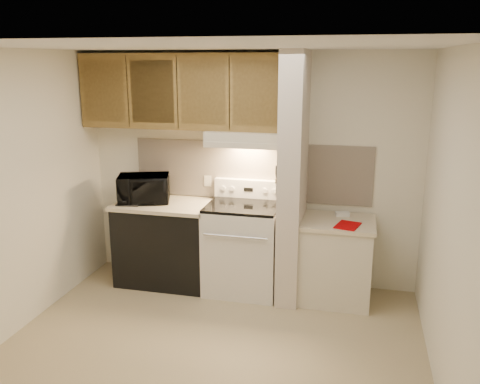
% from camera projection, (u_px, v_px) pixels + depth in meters
% --- Properties ---
extents(floor, '(3.60, 3.60, 0.00)m').
position_uv_depth(floor, '(213.00, 345.00, 4.41)').
color(floor, tan).
rests_on(floor, ground).
extents(ceiling, '(3.60, 3.60, 0.00)m').
position_uv_depth(ceiling, '(208.00, 46.00, 3.78)').
color(ceiling, white).
rests_on(ceiling, wall_back).
extents(wall_back, '(3.60, 2.50, 0.02)m').
position_uv_depth(wall_back, '(251.00, 169.00, 5.50)').
color(wall_back, '#EDE7CF').
rests_on(wall_back, floor).
extents(wall_left, '(0.02, 3.00, 2.50)m').
position_uv_depth(wall_left, '(16.00, 194.00, 4.50)').
color(wall_left, '#EDE7CF').
rests_on(wall_left, floor).
extents(wall_right, '(0.02, 3.00, 2.50)m').
position_uv_depth(wall_right, '(448.00, 223.00, 3.69)').
color(wall_right, '#EDE7CF').
rests_on(wall_right, floor).
extents(backsplash, '(2.60, 0.02, 0.63)m').
position_uv_depth(backsplash, '(250.00, 171.00, 5.50)').
color(backsplash, '#FFE7CE').
rests_on(backsplash, wall_back).
extents(range_body, '(0.76, 0.65, 0.92)m').
position_uv_depth(range_body, '(243.00, 249.00, 5.38)').
color(range_body, silver).
rests_on(range_body, floor).
extents(oven_window, '(0.50, 0.01, 0.30)m').
position_uv_depth(oven_window, '(236.00, 256.00, 5.07)').
color(oven_window, black).
rests_on(oven_window, range_body).
extents(oven_handle, '(0.65, 0.02, 0.02)m').
position_uv_depth(oven_handle, '(235.00, 237.00, 4.98)').
color(oven_handle, silver).
rests_on(oven_handle, range_body).
extents(cooktop, '(0.74, 0.64, 0.03)m').
position_uv_depth(cooktop, '(243.00, 206.00, 5.26)').
color(cooktop, black).
rests_on(cooktop, range_body).
extents(range_backguard, '(0.76, 0.08, 0.20)m').
position_uv_depth(range_backguard, '(249.00, 189.00, 5.50)').
color(range_backguard, silver).
rests_on(range_backguard, range_body).
extents(range_display, '(0.10, 0.01, 0.04)m').
position_uv_depth(range_display, '(248.00, 190.00, 5.46)').
color(range_display, black).
rests_on(range_display, range_backguard).
extents(range_knob_left_outer, '(0.05, 0.02, 0.05)m').
position_uv_depth(range_knob_left_outer, '(223.00, 188.00, 5.52)').
color(range_knob_left_outer, silver).
rests_on(range_knob_left_outer, range_backguard).
extents(range_knob_left_inner, '(0.05, 0.02, 0.05)m').
position_uv_depth(range_knob_left_inner, '(232.00, 189.00, 5.50)').
color(range_knob_left_inner, silver).
rests_on(range_knob_left_inner, range_backguard).
extents(range_knob_right_inner, '(0.05, 0.02, 0.05)m').
position_uv_depth(range_knob_right_inner, '(265.00, 191.00, 5.41)').
color(range_knob_right_inner, silver).
rests_on(range_knob_right_inner, range_backguard).
extents(range_knob_right_outer, '(0.05, 0.02, 0.05)m').
position_uv_depth(range_knob_right_outer, '(274.00, 191.00, 5.39)').
color(range_knob_right_outer, silver).
rests_on(range_knob_right_outer, range_backguard).
extents(dishwasher_front, '(1.00, 0.63, 0.87)m').
position_uv_depth(dishwasher_front, '(166.00, 244.00, 5.59)').
color(dishwasher_front, black).
rests_on(dishwasher_front, floor).
extents(left_countertop, '(1.04, 0.67, 0.04)m').
position_uv_depth(left_countertop, '(164.00, 204.00, 5.48)').
color(left_countertop, beige).
rests_on(left_countertop, dishwasher_front).
extents(spoon_rest, '(0.25, 0.11, 0.02)m').
position_uv_depth(spoon_rest, '(128.00, 205.00, 5.36)').
color(spoon_rest, black).
rests_on(spoon_rest, left_countertop).
extents(teal_jar, '(0.10, 0.10, 0.11)m').
position_uv_depth(teal_jar, '(159.00, 192.00, 5.70)').
color(teal_jar, '#29716C').
rests_on(teal_jar, left_countertop).
extents(outlet, '(0.08, 0.01, 0.12)m').
position_uv_depth(outlet, '(208.00, 181.00, 5.63)').
color(outlet, beige).
rests_on(outlet, backsplash).
extents(microwave, '(0.62, 0.51, 0.30)m').
position_uv_depth(microwave, '(144.00, 189.00, 5.47)').
color(microwave, black).
rests_on(microwave, left_countertop).
extents(partition_pillar, '(0.22, 0.70, 2.50)m').
position_uv_depth(partition_pillar, '(293.00, 179.00, 5.06)').
color(partition_pillar, beige).
rests_on(partition_pillar, floor).
extents(pillar_trim, '(0.01, 0.70, 0.04)m').
position_uv_depth(pillar_trim, '(282.00, 174.00, 5.07)').
color(pillar_trim, olive).
rests_on(pillar_trim, partition_pillar).
extents(knife_strip, '(0.02, 0.42, 0.04)m').
position_uv_depth(knife_strip, '(280.00, 173.00, 5.02)').
color(knife_strip, black).
rests_on(knife_strip, partition_pillar).
extents(knife_blade_a, '(0.01, 0.03, 0.16)m').
position_uv_depth(knife_blade_a, '(276.00, 186.00, 4.91)').
color(knife_blade_a, silver).
rests_on(knife_blade_a, knife_strip).
extents(knife_handle_a, '(0.02, 0.02, 0.10)m').
position_uv_depth(knife_handle_a, '(276.00, 171.00, 4.86)').
color(knife_handle_a, black).
rests_on(knife_handle_a, knife_strip).
extents(knife_blade_b, '(0.01, 0.04, 0.18)m').
position_uv_depth(knife_blade_b, '(278.00, 185.00, 4.99)').
color(knife_blade_b, silver).
rests_on(knife_blade_b, knife_strip).
extents(knife_handle_b, '(0.02, 0.02, 0.10)m').
position_uv_depth(knife_handle_b, '(278.00, 169.00, 4.94)').
color(knife_handle_b, black).
rests_on(knife_handle_b, knife_strip).
extents(knife_blade_c, '(0.01, 0.04, 0.20)m').
position_uv_depth(knife_blade_c, '(279.00, 184.00, 5.06)').
color(knife_blade_c, silver).
rests_on(knife_blade_c, knife_strip).
extents(knife_handle_c, '(0.02, 0.02, 0.10)m').
position_uv_depth(knife_handle_c, '(279.00, 168.00, 5.00)').
color(knife_handle_c, black).
rests_on(knife_handle_c, knife_strip).
extents(knife_blade_d, '(0.01, 0.04, 0.16)m').
position_uv_depth(knife_blade_d, '(280.00, 181.00, 5.12)').
color(knife_blade_d, silver).
rests_on(knife_blade_d, knife_strip).
extents(knife_handle_d, '(0.02, 0.02, 0.10)m').
position_uv_depth(knife_handle_d, '(280.00, 166.00, 5.08)').
color(knife_handle_d, black).
rests_on(knife_handle_d, knife_strip).
extents(knife_blade_e, '(0.01, 0.04, 0.18)m').
position_uv_depth(knife_blade_e, '(281.00, 180.00, 5.20)').
color(knife_blade_e, silver).
rests_on(knife_blade_e, knife_strip).
extents(knife_handle_e, '(0.02, 0.02, 0.10)m').
position_uv_depth(knife_handle_e, '(282.00, 164.00, 5.17)').
color(knife_handle_e, black).
rests_on(knife_handle_e, knife_strip).
extents(oven_mitt, '(0.03, 0.10, 0.25)m').
position_uv_depth(oven_mitt, '(282.00, 178.00, 5.26)').
color(oven_mitt, gray).
rests_on(oven_mitt, partition_pillar).
extents(right_cab_base, '(0.70, 0.60, 0.81)m').
position_uv_depth(right_cab_base, '(336.00, 262.00, 5.17)').
color(right_cab_base, beige).
rests_on(right_cab_base, floor).
extents(right_countertop, '(0.74, 0.64, 0.04)m').
position_uv_depth(right_countertop, '(338.00, 222.00, 5.06)').
color(right_countertop, beige).
rests_on(right_countertop, right_cab_base).
extents(red_folder, '(0.27, 0.32, 0.01)m').
position_uv_depth(red_folder, '(348.00, 225.00, 4.89)').
color(red_folder, '#B00104').
rests_on(red_folder, right_countertop).
extents(white_box, '(0.15, 0.12, 0.04)m').
position_uv_depth(white_box, '(342.00, 214.00, 5.21)').
color(white_box, white).
rests_on(white_box, right_countertop).
extents(range_hood, '(0.78, 0.44, 0.15)m').
position_uv_depth(range_hood, '(246.00, 138.00, 5.20)').
color(range_hood, beige).
rests_on(range_hood, upper_cabinets).
extents(hood_lip, '(0.78, 0.04, 0.06)m').
position_uv_depth(hood_lip, '(241.00, 146.00, 5.02)').
color(hood_lip, beige).
rests_on(hood_lip, range_hood).
extents(upper_cabinets, '(2.18, 0.33, 0.77)m').
position_uv_depth(upper_cabinets, '(183.00, 91.00, 5.28)').
color(upper_cabinets, olive).
rests_on(upper_cabinets, wall_back).
extents(cab_door_a, '(0.46, 0.01, 0.63)m').
position_uv_depth(cab_door_a, '(104.00, 91.00, 5.32)').
color(cab_door_a, olive).
rests_on(cab_door_a, upper_cabinets).
extents(cab_gap_a, '(0.01, 0.01, 0.73)m').
position_uv_depth(cab_gap_a, '(128.00, 91.00, 5.26)').
color(cab_gap_a, black).
rests_on(cab_gap_a, upper_cabinets).
extents(cab_door_b, '(0.46, 0.01, 0.63)m').
position_uv_depth(cab_door_b, '(152.00, 92.00, 5.20)').
color(cab_door_b, olive).
rests_on(cab_door_b, upper_cabinets).
extents(cab_gap_b, '(0.01, 0.01, 0.73)m').
position_uv_depth(cab_gap_b, '(177.00, 92.00, 5.13)').
color(cab_gap_b, black).
rests_on(cab_gap_b, upper_cabinets).
extents(cab_door_c, '(0.46, 0.01, 0.63)m').
position_uv_depth(cab_door_c, '(203.00, 93.00, 5.07)').
color(cab_door_c, olive).
rests_on(cab_door_c, upper_cabinets).
extents(cab_gap_c, '(0.01, 0.01, 0.73)m').
position_uv_depth(cab_gap_c, '(229.00, 93.00, 5.01)').
color(cab_gap_c, black).
rests_on(cab_gap_c, upper_cabinets).
extents(cab_door_d, '(0.46, 0.01, 0.63)m').
position_uv_depth(cab_door_d, '(256.00, 93.00, 4.95)').
color(cab_door_d, olive).
rests_on(cab_door_d, upper_cabinets).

